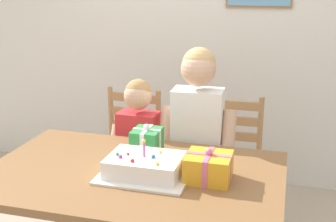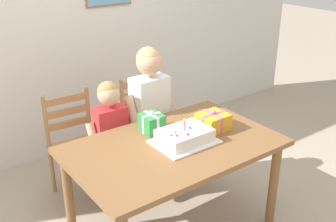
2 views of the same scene
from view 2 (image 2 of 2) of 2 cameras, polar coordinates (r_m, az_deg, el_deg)
name	(u,v)px [view 2 (image 2 of 2)]	position (r m, az deg, el deg)	size (l,w,h in m)	color
back_wall	(67,27)	(4.14, -14.02, 11.38)	(6.40, 0.11, 2.60)	silver
dining_table	(174,155)	(2.94, 0.79, -6.29)	(1.49, 0.95, 0.76)	brown
birthday_cake	(185,136)	(2.89, 2.36, -3.60)	(0.44, 0.34, 0.19)	white
gift_box_red_large	(152,123)	(3.05, -2.32, -1.69)	(0.16, 0.17, 0.17)	#2D8E42
gift_box_beside_cake	(213,122)	(3.09, 6.37, -1.51)	(0.22, 0.20, 0.16)	gold
chair_left	(76,147)	(3.55, -12.79, -4.92)	(0.44, 0.44, 0.92)	#A87A4C
chair_right	(148,125)	(3.86, -2.78, -1.92)	(0.43, 0.43, 0.92)	#A87A4C
child_older	(150,106)	(3.43, -2.57, 0.68)	(0.48, 0.27, 1.31)	#38426B
child_younger	(111,132)	(3.30, -8.05, -2.95)	(0.40, 0.23, 1.09)	#38426B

